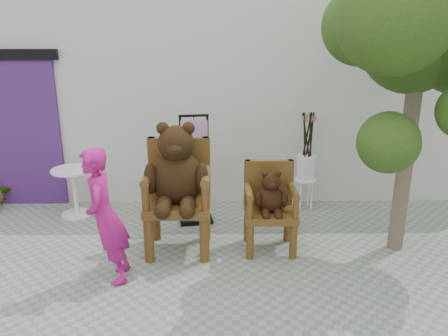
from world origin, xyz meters
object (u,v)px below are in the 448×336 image
cafe_table (75,187)px  stool_bucket (306,167)px  chair_big (177,179)px  tree (417,17)px  display_stand (195,182)px  chair_small (270,200)px  person (105,217)px

cafe_table → stool_bucket: size_ratio=0.48×
chair_big → tree: (2.57, -0.05, 1.79)m
display_stand → chair_small: bearing=-50.0°
cafe_table → person: bearing=-62.9°
display_stand → tree: bearing=-29.5°
person → cafe_table: 1.98m
chair_big → person: size_ratio=1.09×
tree → cafe_table: bearing=165.1°
chair_small → stool_bucket: 1.46m
chair_big → cafe_table: (-1.58, 1.05, -0.46)m
chair_small → tree: 2.54m
chair_small → chair_big: bearing=-178.8°
chair_small → display_stand: display_stand is taller
cafe_table → display_stand: bearing=-7.3°
cafe_table → stool_bucket: 3.38m
chair_big → stool_bucket: 2.23m
chair_big → person: (-0.69, -0.69, -0.18)m
cafe_table → stool_bucket: (3.36, 0.26, 0.20)m
chair_big → tree: 3.13m
person → stool_bucket: 3.18m
cafe_table → tree: (4.15, -1.10, 2.25)m
chair_big → stool_bucket: (1.78, 1.31, -0.26)m
stool_bucket → tree: tree is taller
display_stand → tree: 3.32m
person → tree: bearing=93.3°
chair_big → cafe_table: bearing=146.3°
chair_big → cafe_table: size_ratio=2.25×
person → display_stand: bearing=143.2°
cafe_table → tree: bearing=-14.9°
person → chair_small: bearing=104.0°
stool_bucket → chair_small: bearing=-117.9°
cafe_table → display_stand: size_ratio=0.47×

